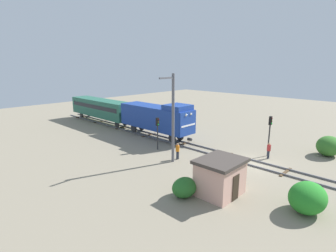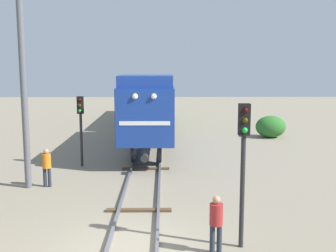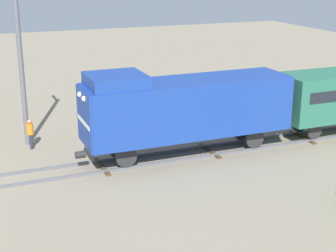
{
  "view_description": "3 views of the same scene",
  "coord_description": "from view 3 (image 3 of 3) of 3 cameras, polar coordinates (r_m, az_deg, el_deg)",
  "views": [
    {
      "loc": [
        -23.08,
        -10.63,
        9.47
      ],
      "look_at": [
        -0.52,
        11.1,
        2.07
      ],
      "focal_mm": 28.0,
      "sensor_mm": 36.0,
      "label": 1
    },
    {
      "loc": [
        0.92,
        -11.76,
        5.41
      ],
      "look_at": [
        1.15,
        10.68,
        2.02
      ],
      "focal_mm": 45.0,
      "sensor_mm": 36.0,
      "label": 2
    },
    {
      "loc": [
        23.72,
        3.17,
        9.99
      ],
      "look_at": [
        0.47,
        12.56,
        1.95
      ],
      "focal_mm": 55.0,
      "sensor_mm": 36.0,
      "label": 3
    }
  ],
  "objects": [
    {
      "name": "locomotive",
      "position": [
        26.92,
        1.82,
        2.22
      ],
      "size": [
        2.9,
        11.6,
        4.6
      ],
      "color": "navy",
      "rests_on": "railway_track"
    },
    {
      "name": "traffic_signal_mid",
      "position": [
        28.92,
        -7.69,
        2.76
      ],
      "size": [
        0.32,
        0.34,
        3.68
      ],
      "color": "#262628",
      "rests_on": "ground"
    },
    {
      "name": "worker_by_signal",
      "position": [
        29.49,
        -15.03,
        -0.61
      ],
      "size": [
        0.38,
        0.38,
        1.7
      ],
      "rotation": [
        0.0,
        0.0,
        2.3
      ],
      "color": "#262B38",
      "rests_on": "ground"
    },
    {
      "name": "catenary_mast",
      "position": [
        29.43,
        -15.99,
        6.5
      ],
      "size": [
        1.94,
        0.28,
        8.66
      ],
      "color": "#595960",
      "rests_on": "ground"
    }
  ]
}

